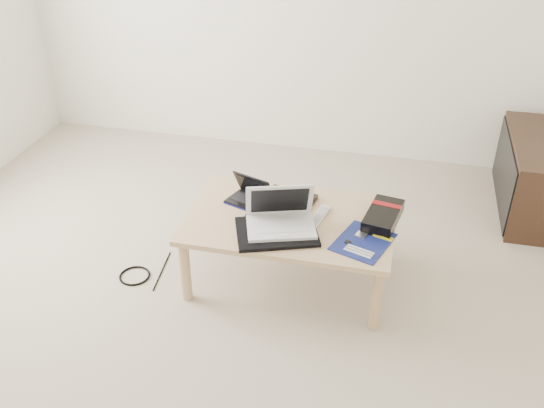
% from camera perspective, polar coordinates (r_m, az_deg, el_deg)
% --- Properties ---
extents(ground, '(4.00, 4.00, 0.00)m').
position_cam_1_polar(ground, '(3.27, -6.13, -9.90)').
color(ground, '#B1A190').
rests_on(ground, ground).
extents(coffee_table, '(1.10, 0.70, 0.40)m').
position_cam_1_polar(coffee_table, '(3.25, 1.73, -2.06)').
color(coffee_table, tan).
rests_on(coffee_table, ground).
extents(media_cabinet, '(0.41, 0.90, 0.50)m').
position_cam_1_polar(media_cabinet, '(4.29, 23.57, 2.45)').
color(media_cabinet, '#3B2418').
rests_on(media_cabinet, ground).
extents(book, '(0.32, 0.28, 0.03)m').
position_cam_1_polar(book, '(3.35, 1.47, 0.31)').
color(book, black).
rests_on(book, coffee_table).
extents(netbook, '(0.28, 0.24, 0.16)m').
position_cam_1_polar(netbook, '(3.35, -2.00, 0.75)').
color(netbook, black).
rests_on(netbook, coffee_table).
extents(tablet, '(0.29, 0.22, 0.01)m').
position_cam_1_polar(tablet, '(3.28, 0.27, -0.59)').
color(tablet, black).
rests_on(tablet, coffee_table).
extents(remote, '(0.10, 0.24, 0.02)m').
position_cam_1_polar(remote, '(3.22, 4.41, -1.26)').
color(remote, silver).
rests_on(remote, coffee_table).
extents(neoprene_sleeve, '(0.49, 0.42, 0.02)m').
position_cam_1_polar(neoprene_sleeve, '(3.10, 0.44, -2.63)').
color(neoprene_sleeve, black).
rests_on(neoprene_sleeve, coffee_table).
extents(white_laptop, '(0.41, 0.34, 0.24)m').
position_cam_1_polar(white_laptop, '(3.11, 0.80, -1.27)').
color(white_laptop, white).
rests_on(white_laptop, neoprene_sleeve).
extents(motherboard, '(0.33, 0.37, 0.01)m').
position_cam_1_polar(motherboard, '(3.07, 8.60, -3.54)').
color(motherboard, '#0D0F57').
rests_on(motherboard, coffee_table).
extents(gpu_box, '(0.21, 0.34, 0.07)m').
position_cam_1_polar(gpu_box, '(3.23, 10.41, -1.14)').
color(gpu_box, black).
rests_on(gpu_box, coffee_table).
extents(cable_coil, '(0.12, 0.12, 0.01)m').
position_cam_1_polar(cable_coil, '(3.26, 0.35, -0.82)').
color(cable_coil, black).
rests_on(cable_coil, coffee_table).
extents(floor_cable_coil, '(0.22, 0.22, 0.01)m').
position_cam_1_polar(floor_cable_coil, '(3.55, -12.80, -6.60)').
color(floor_cable_coil, black).
rests_on(floor_cable_coil, ground).
extents(floor_cable_trail, '(0.05, 0.35, 0.01)m').
position_cam_1_polar(floor_cable_trail, '(3.56, -10.32, -6.19)').
color(floor_cable_trail, black).
rests_on(floor_cable_trail, ground).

